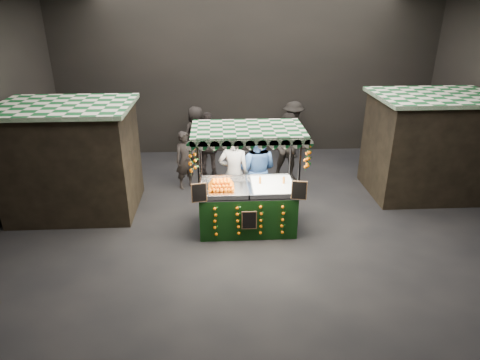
{
  "coord_description": "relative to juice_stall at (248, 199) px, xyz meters",
  "views": [
    {
      "loc": [
        -1.0,
        -8.35,
        4.78
      ],
      "look_at": [
        -0.51,
        0.21,
        1.02
      ],
      "focal_mm": 31.33,
      "sensor_mm": 36.0,
      "label": 1
    }
  ],
  "objects": [
    {
      "name": "juice_stall",
      "position": [
        0.0,
        0.0,
        0.0
      ],
      "size": [
        2.4,
        1.41,
        2.33
      ],
      "color": "black",
      "rests_on": "ground"
    },
    {
      "name": "vendor_blue",
      "position": [
        0.28,
        0.98,
        0.29
      ],
      "size": [
        1.17,
        1.03,
        2.03
      ],
      "rotation": [
        0.0,
        0.0,
        2.84
      ],
      "color": "navy",
      "rests_on": "ground"
    },
    {
      "name": "neighbour_stall_right",
      "position": [
        4.76,
        1.68,
        0.59
      ],
      "size": [
        3.0,
        2.2,
        2.6
      ],
      "color": "black",
      "rests_on": "ground"
    },
    {
      "name": "shopper_0",
      "position": [
        -1.49,
        2.32,
        0.06
      ],
      "size": [
        0.68,
        0.6,
        1.57
      ],
      "rotation": [
        0.0,
        0.0,
        0.48
      ],
      "color": "black",
      "rests_on": "ground"
    },
    {
      "name": "shopper_2",
      "position": [
        -0.87,
        2.98,
        0.23
      ],
      "size": [
        1.12,
        0.47,
        1.9
      ],
      "rotation": [
        0.0,
        0.0,
        3.13
      ],
      "color": "black",
      "rests_on": "ground"
    },
    {
      "name": "shopper_1",
      "position": [
        1.33,
        2.64,
        0.24
      ],
      "size": [
        1.1,
        0.96,
        1.94
      ],
      "rotation": [
        0.0,
        0.0,
        -0.27
      ],
      "color": "black",
      "rests_on": "ground"
    },
    {
      "name": "market_hall",
      "position": [
        0.36,
        0.18,
        2.66
      ],
      "size": [
        12.1,
        10.1,
        5.05
      ],
      "color": "black",
      "rests_on": "ground"
    },
    {
      "name": "vendor_grey",
      "position": [
        -0.27,
        0.81,
        0.27
      ],
      "size": [
        0.79,
        0.58,
        1.98
      ],
      "rotation": [
        0.0,
        0.0,
        2.99
      ],
      "color": "slate",
      "rests_on": "ground"
    },
    {
      "name": "shopper_3",
      "position": [
        1.75,
        4.42,
        0.2
      ],
      "size": [
        1.35,
        1.28,
        1.84
      ],
      "rotation": [
        0.0,
        0.0,
        0.68
      ],
      "color": "black",
      "rests_on": "ground"
    },
    {
      "name": "shopper_4",
      "position": [
        -1.28,
        4.32,
        0.15
      ],
      "size": [
        1.02,
        0.93,
        1.75
      ],
      "rotation": [
        0.0,
        0.0,
        3.71
      ],
      "color": "black",
      "rests_on": "ground"
    },
    {
      "name": "neighbour_stall_left",
      "position": [
        -4.04,
        1.18,
        0.59
      ],
      "size": [
        3.0,
        2.2,
        2.6
      ],
      "color": "black",
      "rests_on": "ground"
    },
    {
      "name": "ground",
      "position": [
        0.36,
        0.18,
        -0.72
      ],
      "size": [
        12.0,
        12.0,
        0.0
      ],
      "primitive_type": "plane",
      "color": "black",
      "rests_on": "ground"
    }
  ]
}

